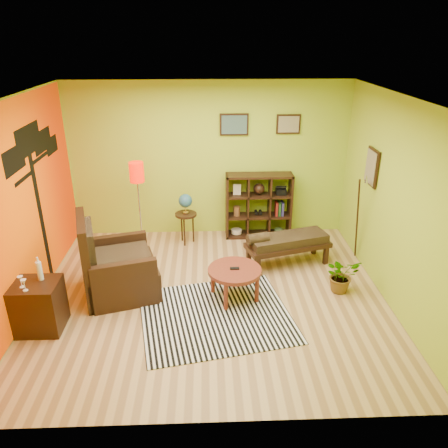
{
  "coord_description": "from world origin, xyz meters",
  "views": [
    {
      "loc": [
        -0.03,
        -5.4,
        3.54
      ],
      "look_at": [
        0.19,
        0.21,
        1.05
      ],
      "focal_mm": 35.0,
      "sensor_mm": 36.0,
      "label": 1
    }
  ],
  "objects_px": {
    "cube_shelf": "(259,206)",
    "bench": "(286,242)",
    "side_cabinet": "(39,306)",
    "floor_lamp": "(137,181)",
    "potted_plant": "(341,278)",
    "armchair": "(115,270)",
    "coffee_table": "(235,273)",
    "globe_table": "(186,206)"
  },
  "relations": [
    {
      "from": "coffee_table",
      "to": "side_cabinet",
      "type": "height_order",
      "value": "side_cabinet"
    },
    {
      "from": "cube_shelf",
      "to": "bench",
      "type": "bearing_deg",
      "value": -74.55
    },
    {
      "from": "side_cabinet",
      "to": "bench",
      "type": "distance_m",
      "value": 3.76
    },
    {
      "from": "bench",
      "to": "potted_plant",
      "type": "xyz_separation_m",
      "value": [
        0.69,
        -0.83,
        -0.2
      ]
    },
    {
      "from": "armchair",
      "to": "potted_plant",
      "type": "xyz_separation_m",
      "value": [
        3.3,
        -0.08,
        -0.16
      ]
    },
    {
      "from": "cube_shelf",
      "to": "coffee_table",
      "type": "bearing_deg",
      "value": -105.64
    },
    {
      "from": "bench",
      "to": "coffee_table",
      "type": "bearing_deg",
      "value": -133.44
    },
    {
      "from": "coffee_table",
      "to": "potted_plant",
      "type": "xyz_separation_m",
      "value": [
        1.58,
        0.11,
        -0.19
      ]
    },
    {
      "from": "cube_shelf",
      "to": "potted_plant",
      "type": "xyz_separation_m",
      "value": [
        1.0,
        -1.96,
        -0.39
      ]
    },
    {
      "from": "armchair",
      "to": "bench",
      "type": "distance_m",
      "value": 2.71
    },
    {
      "from": "armchair",
      "to": "potted_plant",
      "type": "relative_size",
      "value": 2.3
    },
    {
      "from": "armchair",
      "to": "bench",
      "type": "bearing_deg",
      "value": 15.96
    },
    {
      "from": "bench",
      "to": "cube_shelf",
      "type": "bearing_deg",
      "value": 105.45
    },
    {
      "from": "side_cabinet",
      "to": "potted_plant",
      "type": "distance_m",
      "value": 4.18
    },
    {
      "from": "floor_lamp",
      "to": "globe_table",
      "type": "height_order",
      "value": "floor_lamp"
    },
    {
      "from": "armchair",
      "to": "floor_lamp",
      "type": "height_order",
      "value": "floor_lamp"
    },
    {
      "from": "floor_lamp",
      "to": "globe_table",
      "type": "distance_m",
      "value": 1.01
    },
    {
      "from": "floor_lamp",
      "to": "side_cabinet",
      "type": "bearing_deg",
      "value": -115.77
    },
    {
      "from": "cube_shelf",
      "to": "potted_plant",
      "type": "bearing_deg",
      "value": -62.98
    },
    {
      "from": "coffee_table",
      "to": "bench",
      "type": "relative_size",
      "value": 0.52
    },
    {
      "from": "floor_lamp",
      "to": "potted_plant",
      "type": "bearing_deg",
      "value": -24.25
    },
    {
      "from": "potted_plant",
      "to": "side_cabinet",
      "type": "bearing_deg",
      "value": -169.99
    },
    {
      "from": "cube_shelf",
      "to": "side_cabinet",
      "type": "bearing_deg",
      "value": -139.22
    },
    {
      "from": "cube_shelf",
      "to": "floor_lamp",
      "type": "bearing_deg",
      "value": -164.81
    },
    {
      "from": "floor_lamp",
      "to": "cube_shelf",
      "type": "height_order",
      "value": "floor_lamp"
    },
    {
      "from": "floor_lamp",
      "to": "bench",
      "type": "relative_size",
      "value": 1.11
    },
    {
      "from": "floor_lamp",
      "to": "potted_plant",
      "type": "relative_size",
      "value": 2.98
    },
    {
      "from": "floor_lamp",
      "to": "cube_shelf",
      "type": "distance_m",
      "value": 2.28
    },
    {
      "from": "side_cabinet",
      "to": "cube_shelf",
      "type": "bearing_deg",
      "value": 40.78
    },
    {
      "from": "coffee_table",
      "to": "side_cabinet",
      "type": "bearing_deg",
      "value": -166.39
    },
    {
      "from": "side_cabinet",
      "to": "armchair",
      "type": "bearing_deg",
      "value": 44.75
    },
    {
      "from": "armchair",
      "to": "side_cabinet",
      "type": "height_order",
      "value": "armchair"
    },
    {
      "from": "globe_table",
      "to": "bench",
      "type": "height_order",
      "value": "globe_table"
    },
    {
      "from": "bench",
      "to": "globe_table",
      "type": "bearing_deg",
      "value": 152.08
    },
    {
      "from": "side_cabinet",
      "to": "cube_shelf",
      "type": "distance_m",
      "value": 4.12
    },
    {
      "from": "side_cabinet",
      "to": "cube_shelf",
      "type": "relative_size",
      "value": 0.82
    },
    {
      "from": "coffee_table",
      "to": "floor_lamp",
      "type": "distance_m",
      "value": 2.31
    },
    {
      "from": "armchair",
      "to": "globe_table",
      "type": "xyz_separation_m",
      "value": [
        0.96,
        1.62,
        0.34
      ]
    },
    {
      "from": "globe_table",
      "to": "cube_shelf",
      "type": "xyz_separation_m",
      "value": [
        1.34,
        0.26,
        -0.11
      ]
    },
    {
      "from": "armchair",
      "to": "cube_shelf",
      "type": "distance_m",
      "value": 2.97
    },
    {
      "from": "potted_plant",
      "to": "globe_table",
      "type": "bearing_deg",
      "value": 143.9
    },
    {
      "from": "floor_lamp",
      "to": "bench",
      "type": "bearing_deg",
      "value": -13.17
    }
  ]
}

